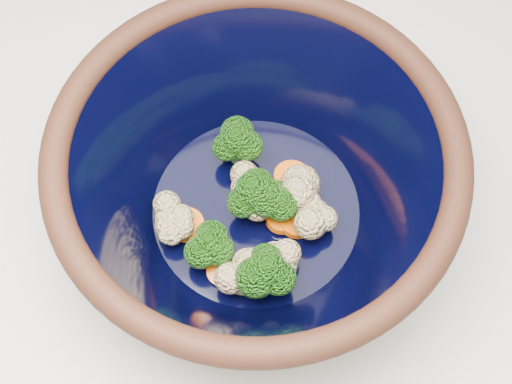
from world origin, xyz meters
TOP-DOWN VIEW (x-y plane):
  - counter at (0.00, 0.00)m, footprint 1.20×1.20m
  - mixing_bowl at (-0.09, -0.09)m, footprint 0.35×0.35m
  - vegetable_pile at (-0.08, -0.10)m, footprint 0.13×0.13m

SIDE VIEW (x-z plane):
  - counter at x=0.00m, z-range 0.00..0.90m
  - vegetable_pile at x=-0.08m, z-range 0.93..0.98m
  - mixing_bowl at x=-0.09m, z-range 0.91..1.04m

